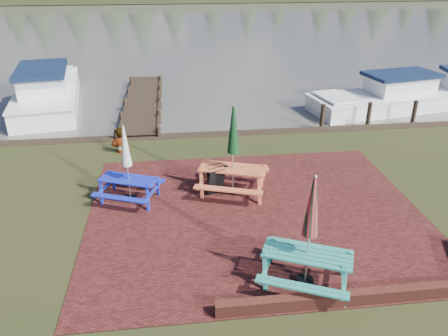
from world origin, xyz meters
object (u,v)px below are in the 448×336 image
Objects in this scene: picnic_table_teal at (308,249)px; boat_near at (386,98)px; chalkboard at (216,180)px; person at (119,128)px; jetty at (143,102)px; boat_jetty at (47,93)px; picnic_table_red at (233,164)px; picnic_table_blue at (128,175)px.

picnic_table_teal reaches higher than boat_near.
person reaches higher than chalkboard.
jetty is (-2.54, 8.98, -0.31)m from chalkboard.
chalkboard is at bearing 133.60° from picnic_table_teal.
boat_near reaches higher than jetty.
picnic_table_teal reaches higher than boat_jetty.
person is (-3.54, 3.42, -0.02)m from picnic_table_red.
picnic_table_red is (-0.98, 4.13, 0.05)m from picnic_table_teal.
chalkboard is at bearing 24.79° from picnic_table_blue.
boat_near is (15.74, -2.39, -0.11)m from boat_jetty.
boat_near is 12.43m from person.
picnic_table_blue is (-2.98, -0.08, -0.15)m from picnic_table_red.
jetty is at bearing -18.41° from boat_jetty.
boat_jetty is at bearing 136.59° from picnic_table_blue.
chalkboard is at bearing 119.10° from boat_near.
boat_jetty is (-4.54, 9.86, -0.32)m from picnic_table_blue.
picnic_table_blue is 13.47m from boat_near.
boat_near is (11.26, -1.64, 0.25)m from jetty.
picnic_table_teal is at bearing 120.95° from person.
picnic_table_blue is at bearing 99.13° from person.
jetty is at bearing -95.11° from person.
picnic_table_red reaches higher than person.
picnic_table_blue is at bearing 112.70° from boat_near.
boat_near is at bearing -8.30° from jetty.
person is at bearing 145.00° from picnic_table_teal.
picnic_table_red reaches higher than jetty.
picnic_table_teal reaches higher than chalkboard.
picnic_table_red is at bearing 136.02° from person.
picnic_table_red is at bearing 127.47° from picnic_table_teal.
boat_jetty is 15.92m from boat_near.
person is (-0.56, 3.50, 0.12)m from picnic_table_blue.
boat_jetty is 4.40× the size of person.
picnic_table_red is 4.92m from person.
picnic_table_red is at bearing 23.48° from picnic_table_blue.
picnic_table_blue is 0.28× the size of boat_jetty.
boat_jetty reaches higher than jetty.
picnic_table_blue reaches higher than boat_jetty.
boat_jetty is (-8.50, 13.90, -0.42)m from picnic_table_teal.
picnic_table_teal is 4.25m from picnic_table_red.
boat_jetty is 1.12× the size of boat_near.
picnic_table_red is 1.19× the size of picnic_table_blue.
boat_jetty is 7.51m from person.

